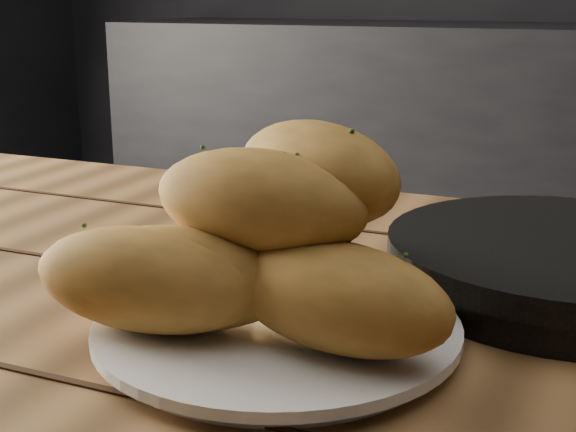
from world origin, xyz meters
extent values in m
cube|color=black|center=(0.00, 1.70, 0.45)|extent=(2.80, 0.60, 0.90)
cube|color=olive|center=(0.00, -0.38, 0.73)|extent=(1.39, 0.97, 0.04)
cylinder|color=white|center=(0.01, -0.37, 0.76)|extent=(0.24, 0.24, 0.01)
cylinder|color=white|center=(0.01, -0.37, 0.76)|extent=(0.26, 0.26, 0.01)
ellipsoid|color=#C88937|center=(-0.05, -0.41, 0.80)|extent=(0.18, 0.11, 0.07)
ellipsoid|color=#C88937|center=(0.07, -0.40, 0.80)|extent=(0.17, 0.11, 0.07)
ellipsoid|color=#C88937|center=(0.01, -0.31, 0.80)|extent=(0.12, 0.17, 0.07)
ellipsoid|color=#C88937|center=(0.00, -0.38, 0.86)|extent=(0.17, 0.09, 0.07)
ellipsoid|color=#C88937|center=(0.03, -0.34, 0.87)|extent=(0.17, 0.14, 0.07)
ellipsoid|color=#C88937|center=(-0.06, -0.42, 0.80)|extent=(0.17, 0.08, 0.07)
cylinder|color=black|center=(0.19, -0.18, 0.77)|extent=(0.29, 0.29, 0.03)
cylinder|color=black|center=(0.19, -0.18, 0.79)|extent=(0.30, 0.30, 0.02)
camera|label=1|loc=(0.23, -0.86, 0.99)|focal=50.00mm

